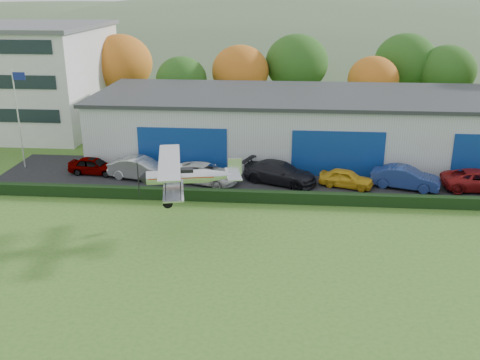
# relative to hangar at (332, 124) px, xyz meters

# --- Properties ---
(ground) EXTENTS (300.00, 300.00, 0.00)m
(ground) POSITION_rel_hangar_xyz_m (-5.00, -27.98, -2.66)
(ground) COLOR #386720
(ground) RESTS_ON ground
(apron) EXTENTS (48.00, 9.00, 0.05)m
(apron) POSITION_rel_hangar_xyz_m (-2.00, -6.98, -2.63)
(apron) COLOR black
(apron) RESTS_ON ground
(hedge) EXTENTS (46.00, 0.60, 0.80)m
(hedge) POSITION_rel_hangar_xyz_m (-2.00, -11.78, -2.26)
(hedge) COLOR black
(hedge) RESTS_ON ground
(hangar) EXTENTS (40.60, 12.60, 5.30)m
(hangar) POSITION_rel_hangar_xyz_m (0.00, 0.00, 0.00)
(hangar) COLOR #B2B7BC
(hangar) RESTS_ON ground
(office_block) EXTENTS (20.60, 15.60, 10.40)m
(office_block) POSITION_rel_hangar_xyz_m (-33.00, 7.02, 2.56)
(office_block) COLOR silver
(office_block) RESTS_ON ground
(flagpole) EXTENTS (1.05, 0.10, 8.00)m
(flagpole) POSITION_rel_hangar_xyz_m (-24.88, -5.98, 2.13)
(flagpole) COLOR silver
(flagpole) RESTS_ON ground
(tree_belt) EXTENTS (75.70, 13.22, 10.12)m
(tree_belt) POSITION_rel_hangar_xyz_m (-4.15, 12.64, 2.95)
(tree_belt) COLOR #3D2614
(tree_belt) RESTS_ON ground
(distant_hills) EXTENTS (430.00, 196.00, 56.00)m
(distant_hills) POSITION_rel_hangar_xyz_m (-9.38, 112.02, -15.70)
(distant_hills) COLOR #4C6642
(distant_hills) RESTS_ON ground
(car_0) EXTENTS (4.05, 1.96, 1.33)m
(car_0) POSITION_rel_hangar_xyz_m (-18.83, -7.11, -1.94)
(car_0) COLOR gray
(car_0) RESTS_ON apron
(car_1) EXTENTS (5.27, 2.85, 1.65)m
(car_1) POSITION_rel_hangar_xyz_m (-14.84, -7.94, -1.78)
(car_1) COLOR silver
(car_1) RESTS_ON apron
(car_2) EXTENTS (5.62, 3.87, 1.43)m
(car_2) POSITION_rel_hangar_xyz_m (-9.89, -8.33, -1.89)
(car_2) COLOR silver
(car_2) RESTS_ON apron
(car_3) EXTENTS (5.97, 4.18, 1.61)m
(car_3) POSITION_rel_hangar_xyz_m (-4.35, -7.95, -1.80)
(car_3) COLOR black
(car_3) RESTS_ON apron
(car_4) EXTENTS (4.17, 2.66, 1.32)m
(car_4) POSITION_rel_hangar_xyz_m (0.49, -8.40, -1.95)
(car_4) COLOR gold
(car_4) RESTS_ON apron
(car_5) EXTENTS (5.12, 3.09, 1.59)m
(car_5) POSITION_rel_hangar_xyz_m (4.72, -8.29, -1.81)
(car_5) COLOR navy
(car_5) RESTS_ON apron
(car_6) EXTENTS (5.35, 2.60, 1.47)m
(car_6) POSITION_rel_hangar_xyz_m (9.97, -8.21, -1.87)
(car_6) COLOR maroon
(car_6) RESTS_ON apron
(biplane) EXTENTS (6.23, 7.10, 2.64)m
(biplane) POSITION_rel_hangar_xyz_m (-9.88, -16.10, 0.65)
(biplane) COLOR silver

